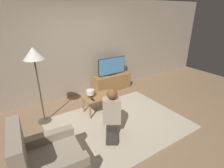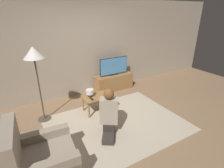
{
  "view_description": "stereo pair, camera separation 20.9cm",
  "coord_description": "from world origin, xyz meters",
  "px_view_note": "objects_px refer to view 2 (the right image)",
  "views": [
    {
      "loc": [
        -1.85,
        -2.57,
        2.27
      ],
      "look_at": [
        0.3,
        0.73,
        0.62
      ],
      "focal_mm": 28.0,
      "sensor_mm": 36.0,
      "label": 1
    },
    {
      "loc": [
        -1.67,
        -2.68,
        2.27
      ],
      "look_at": [
        0.3,
        0.73,
        0.62
      ],
      "focal_mm": 28.0,
      "sensor_mm": 36.0,
      "label": 2
    }
  ],
  "objects_px": {
    "tv": "(114,66)",
    "coffee_table": "(98,98)",
    "floor_lamp": "(34,58)",
    "person_kneeling": "(109,112)",
    "table_lamp": "(90,92)",
    "armchair": "(41,160)"
  },
  "relations": [
    {
      "from": "person_kneeling",
      "to": "armchair",
      "type": "bearing_deg",
      "value": 47.65
    },
    {
      "from": "armchair",
      "to": "table_lamp",
      "type": "bearing_deg",
      "value": -41.92
    },
    {
      "from": "floor_lamp",
      "to": "table_lamp",
      "type": "bearing_deg",
      "value": -11.44
    },
    {
      "from": "tv",
      "to": "floor_lamp",
      "type": "height_order",
      "value": "floor_lamp"
    },
    {
      "from": "floor_lamp",
      "to": "armchair",
      "type": "height_order",
      "value": "floor_lamp"
    },
    {
      "from": "coffee_table",
      "to": "table_lamp",
      "type": "xyz_separation_m",
      "value": [
        -0.17,
        0.07,
        0.16
      ]
    },
    {
      "from": "floor_lamp",
      "to": "table_lamp",
      "type": "xyz_separation_m",
      "value": [
        1.04,
        -0.21,
        -0.9
      ]
    },
    {
      "from": "coffee_table",
      "to": "armchair",
      "type": "bearing_deg",
      "value": -141.0
    },
    {
      "from": "tv",
      "to": "coffee_table",
      "type": "height_order",
      "value": "tv"
    },
    {
      "from": "tv",
      "to": "coffee_table",
      "type": "distance_m",
      "value": 1.42
    },
    {
      "from": "tv",
      "to": "floor_lamp",
      "type": "xyz_separation_m",
      "value": [
        -2.21,
        -0.66,
        0.67
      ]
    },
    {
      "from": "person_kneeling",
      "to": "coffee_table",
      "type": "bearing_deg",
      "value": -69.11
    },
    {
      "from": "person_kneeling",
      "to": "table_lamp",
      "type": "bearing_deg",
      "value": -58.12
    },
    {
      "from": "tv",
      "to": "armchair",
      "type": "distance_m",
      "value": 3.34
    },
    {
      "from": "coffee_table",
      "to": "armchair",
      "type": "xyz_separation_m",
      "value": [
        -1.51,
        -1.22,
        -0.08
      ]
    },
    {
      "from": "floor_lamp",
      "to": "coffee_table",
      "type": "bearing_deg",
      "value": -13.14
    },
    {
      "from": "floor_lamp",
      "to": "person_kneeling",
      "type": "bearing_deg",
      "value": -48.64
    },
    {
      "from": "coffee_table",
      "to": "floor_lamp",
      "type": "relative_size",
      "value": 0.43
    },
    {
      "from": "floor_lamp",
      "to": "armchair",
      "type": "xyz_separation_m",
      "value": [
        -0.29,
        -1.5,
        -1.14
      ]
    },
    {
      "from": "tv",
      "to": "table_lamp",
      "type": "bearing_deg",
      "value": -143.25
    },
    {
      "from": "table_lamp",
      "to": "coffee_table",
      "type": "bearing_deg",
      "value": -23.02
    },
    {
      "from": "floor_lamp",
      "to": "table_lamp",
      "type": "relative_size",
      "value": 9.17
    }
  ]
}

